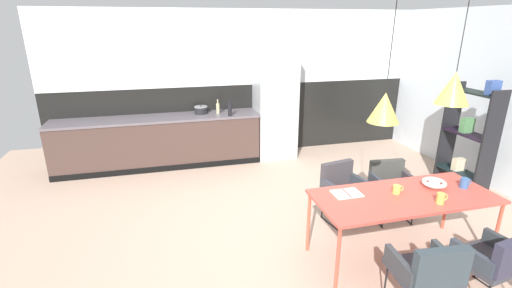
# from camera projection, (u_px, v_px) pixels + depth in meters

# --- Properties ---
(ground_plane) EXTENTS (9.02, 9.02, 0.00)m
(ground_plane) POSITION_uv_depth(u_px,v_px,m) (306.00, 247.00, 4.07)
(ground_plane) COLOR tan
(back_wall_splashback_dark) EXTENTS (6.94, 0.12, 1.33)m
(back_wall_splashback_dark) POSITION_uv_depth(u_px,v_px,m) (243.00, 119.00, 6.89)
(back_wall_splashback_dark) COLOR black
(back_wall_splashback_dark) RESTS_ON ground
(back_wall_panel_upper) EXTENTS (6.94, 0.12, 1.33)m
(back_wall_panel_upper) POSITION_uv_depth(u_px,v_px,m) (242.00, 48.00, 6.46)
(back_wall_panel_upper) COLOR silver
(back_wall_panel_upper) RESTS_ON back_wall_splashback_dark
(kitchen_counter) EXTENTS (3.51, 0.63, 0.89)m
(kitchen_counter) POSITION_uv_depth(u_px,v_px,m) (159.00, 142.00, 6.26)
(kitchen_counter) COLOR #43312C
(kitchen_counter) RESTS_ON ground
(refrigerator_column) EXTENTS (0.72, 0.60, 2.03)m
(refrigerator_column) POSITION_uv_depth(u_px,v_px,m) (275.00, 103.00, 6.57)
(refrigerator_column) COLOR #ADAFB2
(refrigerator_column) RESTS_ON ground
(dining_table) EXTENTS (1.88, 0.77, 0.74)m
(dining_table) POSITION_uv_depth(u_px,v_px,m) (404.00, 199.00, 3.68)
(dining_table) COLOR #D4493C
(dining_table) RESTS_ON ground
(armchair_corner_seat) EXTENTS (0.56, 0.55, 0.75)m
(armchair_corner_seat) POSITION_uv_depth(u_px,v_px,m) (342.00, 185.00, 4.50)
(armchair_corner_seat) COLOR #34353C
(armchair_corner_seat) RESTS_ON ground
(armchair_facing_counter) EXTENTS (0.53, 0.51, 0.79)m
(armchair_facing_counter) POSITION_uv_depth(u_px,v_px,m) (429.00, 270.00, 2.90)
(armchair_facing_counter) COLOR #34353C
(armchair_facing_counter) RESTS_ON ground
(armchair_near_window) EXTENTS (0.52, 0.51, 0.74)m
(armchair_near_window) POSITION_uv_depth(u_px,v_px,m) (391.00, 181.00, 4.56)
(armchair_near_window) COLOR #34353C
(armchair_near_window) RESTS_ON ground
(armchair_by_stool) EXTENTS (0.54, 0.53, 0.74)m
(armchair_by_stool) POSITION_uv_depth(u_px,v_px,m) (497.00, 258.00, 3.12)
(armchair_by_stool) COLOR #34353C
(armchair_by_stool) RESTS_ON ground
(fruit_bowl) EXTENTS (0.25, 0.25, 0.08)m
(fruit_bowl) POSITION_uv_depth(u_px,v_px,m) (434.00, 183.00, 3.83)
(fruit_bowl) COLOR silver
(fruit_bowl) RESTS_ON dining_table
(open_book) EXTENTS (0.29, 0.22, 0.02)m
(open_book) POSITION_uv_depth(u_px,v_px,m) (347.00, 193.00, 3.69)
(open_book) COLOR white
(open_book) RESTS_ON dining_table
(mug_glass_clear) EXTENTS (0.12, 0.07, 0.11)m
(mug_glass_clear) POSITION_uv_depth(u_px,v_px,m) (441.00, 198.00, 3.49)
(mug_glass_clear) COLOR gold
(mug_glass_clear) RESTS_ON dining_table
(mug_dark_espresso) EXTENTS (0.12, 0.08, 0.09)m
(mug_dark_espresso) POSITION_uv_depth(u_px,v_px,m) (397.00, 189.00, 3.70)
(mug_dark_espresso) COLOR gold
(mug_dark_espresso) RESTS_ON dining_table
(mug_tall_blue) EXTENTS (0.13, 0.09, 0.11)m
(mug_tall_blue) POSITION_uv_depth(u_px,v_px,m) (465.00, 183.00, 3.82)
(mug_tall_blue) COLOR #335B93
(mug_tall_blue) RESTS_ON dining_table
(cooking_pot) EXTENTS (0.23, 0.23, 0.15)m
(cooking_pot) POSITION_uv_depth(u_px,v_px,m) (201.00, 110.00, 6.34)
(cooking_pot) COLOR black
(cooking_pot) RESTS_ON kitchen_counter
(bottle_spice_small) EXTENTS (0.07, 0.07, 0.28)m
(bottle_spice_small) POSITION_uv_depth(u_px,v_px,m) (230.00, 109.00, 6.17)
(bottle_spice_small) COLOR black
(bottle_spice_small) RESTS_ON kitchen_counter
(bottle_vinegar_dark) EXTENTS (0.06, 0.06, 0.25)m
(bottle_vinegar_dark) POSITION_uv_depth(u_px,v_px,m) (218.00, 108.00, 6.34)
(bottle_vinegar_dark) COLOR tan
(bottle_vinegar_dark) RESTS_ON kitchen_counter
(open_shelf_unit) EXTENTS (0.30, 0.78, 1.69)m
(open_shelf_unit) POSITION_uv_depth(u_px,v_px,m) (469.00, 135.00, 5.26)
(open_shelf_unit) COLOR black
(open_shelf_unit) RESTS_ON ground
(pendant_lamp_over_table_near) EXTENTS (0.29, 0.29, 1.06)m
(pendant_lamp_over_table_near) POSITION_uv_depth(u_px,v_px,m) (384.00, 107.00, 3.26)
(pendant_lamp_over_table_near) COLOR black
(pendant_lamp_over_table_far) EXTENTS (0.31, 0.31, 0.94)m
(pendant_lamp_over_table_far) POSITION_uv_depth(u_px,v_px,m) (454.00, 88.00, 3.41)
(pendant_lamp_over_table_far) COLOR black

